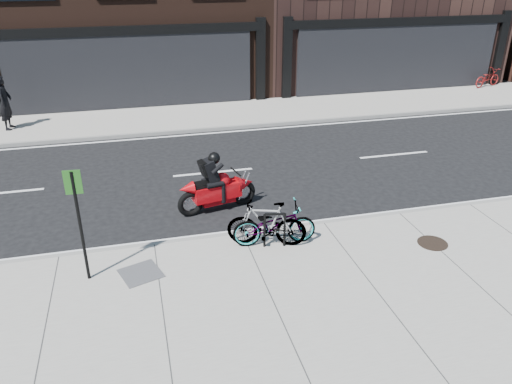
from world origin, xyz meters
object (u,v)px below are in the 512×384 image
object	(u,v)px
bicycle_far	(488,78)
pedestrian	(5,102)
bicycle_rear	(267,224)
utility_grate	(141,273)
bike_rack	(275,227)
sign_post	(79,216)
bicycle_front	(274,224)
motorcycle	(220,186)
manhole_cover	(433,243)

from	to	relation	value
bicycle_far	pedestrian	bearing A→B (deg)	77.07
bicycle_rear	utility_grate	distance (m)	2.83
bike_rack	sign_post	distance (m)	4.00
bicycle_rear	bike_rack	bearing A→B (deg)	74.30
utility_grate	bicycle_rear	bearing A→B (deg)	9.53
bicycle_front	utility_grate	size ratio (longest dim) A/B	2.44
bicycle_front	motorcycle	size ratio (longest dim) A/B	0.87
bicycle_front	bicycle_rear	size ratio (longest dim) A/B	1.06
bike_rack	pedestrian	xyz separation A→B (m)	(-7.18, 10.33, 0.50)
bicycle_rear	bicycle_far	world-z (taller)	bicycle_rear
bicycle_far	sign_post	distance (m)	21.66
bike_rack	pedestrian	world-z (taller)	pedestrian
manhole_cover	bicycle_far	bearing A→B (deg)	49.35
bicycle_front	bicycle_far	size ratio (longest dim) A/B	1.11
utility_grate	pedestrian	bearing A→B (deg)	111.83
bike_rack	bicycle_front	xyz separation A→B (m)	(0.02, 0.10, -0.00)
sign_post	manhole_cover	bearing A→B (deg)	-0.15
utility_grate	sign_post	distance (m)	1.70
sign_post	motorcycle	bearing A→B (deg)	42.97
bicycle_front	sign_post	xyz separation A→B (m)	(-3.91, -0.37, 0.90)
bicycle_front	bicycle_far	bearing A→B (deg)	-45.46
motorcycle	manhole_cover	bearing A→B (deg)	-48.26
utility_grate	manhole_cover	bearing A→B (deg)	-3.62
bicycle_far	manhole_cover	bearing A→B (deg)	122.74
motorcycle	manhole_cover	xyz separation A→B (m)	(4.20, -3.05, -0.51)
bicycle_far	bicycle_rear	bearing A→B (deg)	112.47
utility_grate	sign_post	world-z (taller)	sign_post
bicycle_front	manhole_cover	world-z (taller)	bicycle_front
sign_post	bicycle_front	bearing A→B (deg)	9.07
bicycle_rear	bicycle_front	bearing A→B (deg)	108.94
bicycle_front	bicycle_far	world-z (taller)	bicycle_front
utility_grate	sign_post	bearing A→B (deg)	174.68
pedestrian	bicycle_front	bearing A→B (deg)	-139.22
pedestrian	sign_post	size ratio (longest dim) A/B	0.85
utility_grate	motorcycle	bearing A→B (deg)	51.20
bicycle_far	motorcycle	bearing A→B (deg)	105.67
bicycle_far	utility_grate	distance (m)	20.87
bicycle_far	utility_grate	xyz separation A→B (m)	(-17.03, -12.06, -0.42)
bicycle_front	utility_grate	world-z (taller)	bicycle_front
pedestrian	bicycle_far	xyz separation A→B (m)	(21.31, 1.37, -0.55)
bicycle_rear	manhole_cover	size ratio (longest dim) A/B	2.63
manhole_cover	sign_post	bearing A→B (deg)	176.15
sign_post	pedestrian	bearing A→B (deg)	110.93
bicycle_front	pedestrian	bearing A→B (deg)	40.27
motorcycle	pedestrian	size ratio (longest dim) A/B	1.07
bike_rack	bicycle_front	bearing A→B (deg)	76.85
bicycle_front	bicycle_rear	bearing A→B (deg)	95.13
bicycle_front	pedestrian	world-z (taller)	pedestrian
bike_rack	utility_grate	bearing A→B (deg)	-172.97
pedestrian	bicycle_far	distance (m)	21.37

